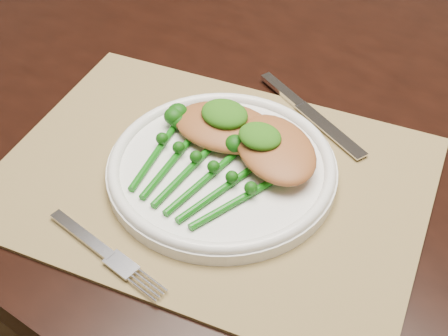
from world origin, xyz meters
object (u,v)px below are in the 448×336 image
Objects in this scene: dining_table at (278,264)px; broccolini_bundle at (195,176)px; chicken_fillet_left at (225,127)px; placemat at (212,179)px; dinner_plate at (222,167)px.

broccolini_bundle reaches higher than dining_table.
chicken_fillet_left reaches higher than broccolini_bundle.
broccolini_bundle reaches higher than placemat.
chicken_fillet_left is at bearing 98.08° from placemat.
placemat is 0.07m from chicken_fillet_left.
dinner_plate is 0.04m from broccolini_bundle.
dining_table is at bearing 80.05° from placemat.
broccolini_bundle is (-0.00, -0.02, 0.02)m from placemat.
dinner_plate is 1.57× the size of broccolini_bundle.
dining_table is 3.35× the size of placemat.
placemat is at bearing -88.06° from dining_table.
dinner_plate is at bearing 46.66° from placemat.
dinner_plate is at bearing 75.70° from broccolini_bundle.
placemat is at bearing -81.52° from chicken_fillet_left.
placemat is 2.88× the size of broccolini_bundle.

